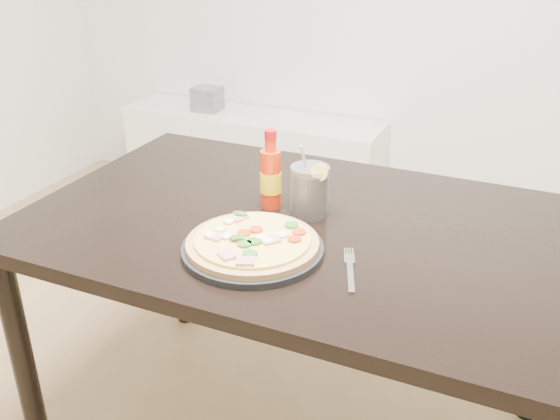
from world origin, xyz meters
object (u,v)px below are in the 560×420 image
at_px(hot_sauce_bottle, 271,177).
at_px(cola_cup, 310,192).
at_px(plate, 253,249).
at_px(pizza, 252,242).
at_px(dining_table, 299,248).
at_px(media_console, 252,160).
at_px(fork, 350,268).

xyz_separation_m(hot_sauce_bottle, cola_cup, (0.11, 0.00, -0.02)).
bearing_deg(plate, pizza, -168.32).
distance_m(dining_table, media_console, 1.79).
bearing_deg(media_console, plate, -63.21).
bearing_deg(fork, dining_table, 117.08).
bearing_deg(pizza, fork, 4.81).
relative_size(pizza, cola_cup, 1.62).
xyz_separation_m(dining_table, fork, (0.20, -0.18, 0.09)).
height_order(pizza, hot_sauce_bottle, hot_sauce_bottle).
bearing_deg(dining_table, cola_cup, 76.84).
bearing_deg(fork, cola_cup, 109.33).
relative_size(plate, cola_cup, 1.73).
distance_m(hot_sauce_bottle, cola_cup, 0.11).
bearing_deg(cola_cup, dining_table, -103.16).
bearing_deg(plate, dining_table, 80.44).
bearing_deg(hot_sauce_bottle, fork, -37.00).
relative_size(fork, media_console, 0.13).
height_order(plate, fork, plate).
height_order(plate, media_console, plate).
height_order(plate, cola_cup, cola_cup).
height_order(hot_sauce_bottle, cola_cup, hot_sauce_bottle).
distance_m(fork, media_console, 2.06).
xyz_separation_m(plate, hot_sauce_bottle, (-0.07, 0.24, 0.08)).
bearing_deg(pizza, dining_table, 80.23).
bearing_deg(cola_cup, fork, -50.28).
bearing_deg(media_console, pizza, -63.23).
relative_size(cola_cup, media_console, 0.14).
bearing_deg(fork, hot_sauce_bottle, 122.60).
bearing_deg(fork, plate, 164.39).
height_order(cola_cup, media_console, cola_cup).
distance_m(pizza, fork, 0.23).
relative_size(cola_cup, fork, 1.05).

